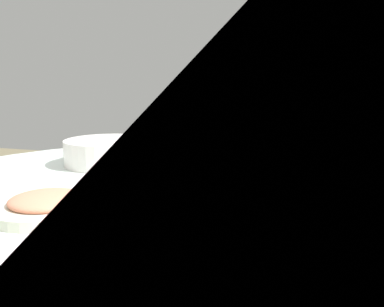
% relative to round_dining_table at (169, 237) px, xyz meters
% --- Properties ---
extents(round_dining_table, '(1.37, 1.37, 0.76)m').
position_rel_round_dining_table_xyz_m(round_dining_table, '(0.00, 0.00, 0.00)').
color(round_dining_table, '#99999E').
rests_on(round_dining_table, ground).
extents(rice_bowl, '(0.28, 0.28, 0.10)m').
position_rel_round_dining_table_xyz_m(rice_bowl, '(0.32, 0.26, 0.16)').
color(rice_bowl, '#B2B5BA').
rests_on(rice_bowl, round_dining_table).
extents(soup_bowl, '(0.27, 0.25, 0.07)m').
position_rel_round_dining_table_xyz_m(soup_bowl, '(-0.26, 0.22, 0.14)').
color(soup_bowl, white).
rests_on(soup_bowl, round_dining_table).
extents(dish_eggplant, '(0.24, 0.24, 0.05)m').
position_rel_round_dining_table_xyz_m(dish_eggplant, '(0.38, -0.24, 0.13)').
color(dish_eggplant, silver).
rests_on(dish_eggplant, round_dining_table).
extents(dish_shrimp, '(0.22, 0.22, 0.04)m').
position_rel_round_dining_table_xyz_m(dish_shrimp, '(-0.16, -0.21, 0.12)').
color(dish_shrimp, silver).
rests_on(dish_shrimp, round_dining_table).
extents(tea_cup_near, '(0.08, 0.08, 0.07)m').
position_rel_round_dining_table_xyz_m(tea_cup_near, '(0.07, 0.50, 0.14)').
color(tea_cup_near, '#CB4E3D').
rests_on(tea_cup_near, round_dining_table).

